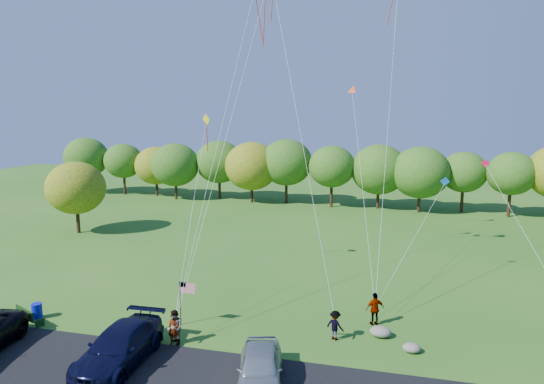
{
  "coord_description": "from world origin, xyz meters",
  "views": [
    {
      "loc": [
        7.43,
        -21.84,
        11.69
      ],
      "look_at": [
        0.43,
        6.0,
        6.88
      ],
      "focal_mm": 32.0,
      "sensor_mm": 36.0,
      "label": 1
    }
  ],
  "objects_px": {
    "flyer_b": "(175,328)",
    "flyer_d": "(375,309)",
    "minivan_silver": "(260,368)",
    "flyer_a": "(174,329)",
    "park_bench": "(26,316)",
    "flyer_c": "(335,325)",
    "minivan_navy": "(119,347)",
    "trash_barrel": "(37,311)"
  },
  "relations": [
    {
      "from": "flyer_a",
      "to": "park_bench",
      "type": "xyz_separation_m",
      "value": [
        -8.85,
        -0.01,
        -0.27
      ]
    },
    {
      "from": "minivan_navy",
      "to": "flyer_a",
      "type": "relative_size",
      "value": 3.51
    },
    {
      "from": "flyer_d",
      "to": "trash_barrel",
      "type": "xyz_separation_m",
      "value": [
        -18.72,
        -3.85,
        -0.48
      ]
    },
    {
      "from": "flyer_a",
      "to": "flyer_c",
      "type": "height_order",
      "value": "flyer_a"
    },
    {
      "from": "flyer_b",
      "to": "flyer_d",
      "type": "distance_m",
      "value": 10.84
    },
    {
      "from": "minivan_navy",
      "to": "trash_barrel",
      "type": "height_order",
      "value": "minivan_navy"
    },
    {
      "from": "flyer_b",
      "to": "flyer_a",
      "type": "bearing_deg",
      "value": -137.35
    },
    {
      "from": "minivan_silver",
      "to": "flyer_b",
      "type": "xyz_separation_m",
      "value": [
        -5.18,
        2.63,
        0.04
      ]
    },
    {
      "from": "flyer_d",
      "to": "flyer_b",
      "type": "bearing_deg",
      "value": 0.42
    },
    {
      "from": "trash_barrel",
      "to": "flyer_c",
      "type": "bearing_deg",
      "value": 5.28
    },
    {
      "from": "minivan_silver",
      "to": "flyer_d",
      "type": "height_order",
      "value": "flyer_d"
    },
    {
      "from": "flyer_b",
      "to": "flyer_d",
      "type": "height_order",
      "value": "flyer_d"
    },
    {
      "from": "park_bench",
      "to": "flyer_d",
      "type": "bearing_deg",
      "value": 38.73
    },
    {
      "from": "minivan_navy",
      "to": "flyer_c",
      "type": "distance_m",
      "value": 10.66
    },
    {
      "from": "flyer_c",
      "to": "minivan_navy",
      "type": "bearing_deg",
      "value": 51.91
    },
    {
      "from": "minivan_navy",
      "to": "flyer_d",
      "type": "bearing_deg",
      "value": 31.58
    },
    {
      "from": "minivan_navy",
      "to": "trash_barrel",
      "type": "xyz_separation_m",
      "value": [
        -7.4,
        3.48,
        -0.47
      ]
    },
    {
      "from": "flyer_b",
      "to": "trash_barrel",
      "type": "height_order",
      "value": "flyer_b"
    },
    {
      "from": "minivan_navy",
      "to": "trash_barrel",
      "type": "bearing_deg",
      "value": 153.45
    },
    {
      "from": "flyer_c",
      "to": "flyer_d",
      "type": "distance_m",
      "value": 3.0
    },
    {
      "from": "flyer_b",
      "to": "park_bench",
      "type": "xyz_separation_m",
      "value": [
        -8.91,
        -0.01,
        -0.35
      ]
    },
    {
      "from": "flyer_b",
      "to": "flyer_d",
      "type": "xyz_separation_m",
      "value": [
        9.7,
        4.84,
        0.01
      ]
    },
    {
      "from": "flyer_b",
      "to": "minivan_silver",
      "type": "bearing_deg",
      "value": 15.79
    },
    {
      "from": "minivan_silver",
      "to": "flyer_a",
      "type": "relative_size",
      "value": 2.83
    },
    {
      "from": "flyer_c",
      "to": "trash_barrel",
      "type": "height_order",
      "value": "flyer_c"
    },
    {
      "from": "flyer_b",
      "to": "flyer_d",
      "type": "relative_size",
      "value": 0.99
    },
    {
      "from": "flyer_a",
      "to": "park_bench",
      "type": "distance_m",
      "value": 8.85
    },
    {
      "from": "minivan_silver",
      "to": "flyer_c",
      "type": "relative_size",
      "value": 3.04
    },
    {
      "from": "minivan_navy",
      "to": "park_bench",
      "type": "distance_m",
      "value": 7.7
    },
    {
      "from": "flyer_c",
      "to": "trash_barrel",
      "type": "relative_size",
      "value": 1.77
    },
    {
      "from": "flyer_b",
      "to": "park_bench",
      "type": "distance_m",
      "value": 8.91
    },
    {
      "from": "minivan_silver",
      "to": "park_bench",
      "type": "bearing_deg",
      "value": 156.42
    },
    {
      "from": "flyer_a",
      "to": "flyer_d",
      "type": "bearing_deg",
      "value": 21.19
    },
    {
      "from": "minivan_silver",
      "to": "flyer_b",
      "type": "height_order",
      "value": "flyer_b"
    },
    {
      "from": "flyer_a",
      "to": "flyer_d",
      "type": "xyz_separation_m",
      "value": [
        9.75,
        4.84,
        0.08
      ]
    },
    {
      "from": "minivan_navy",
      "to": "flyer_d",
      "type": "xyz_separation_m",
      "value": [
        11.32,
        7.34,
        0.01
      ]
    },
    {
      "from": "minivan_navy",
      "to": "flyer_a",
      "type": "bearing_deg",
      "value": 56.47
    },
    {
      "from": "flyer_c",
      "to": "park_bench",
      "type": "height_order",
      "value": "flyer_c"
    },
    {
      "from": "trash_barrel",
      "to": "flyer_b",
      "type": "bearing_deg",
      "value": -6.26
    },
    {
      "from": "park_bench",
      "to": "trash_barrel",
      "type": "bearing_deg",
      "value": 121.06
    },
    {
      "from": "flyer_a",
      "to": "park_bench",
      "type": "bearing_deg",
      "value": 174.84
    },
    {
      "from": "park_bench",
      "to": "minivan_silver",
      "type": "bearing_deg",
      "value": 13.59
    }
  ]
}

